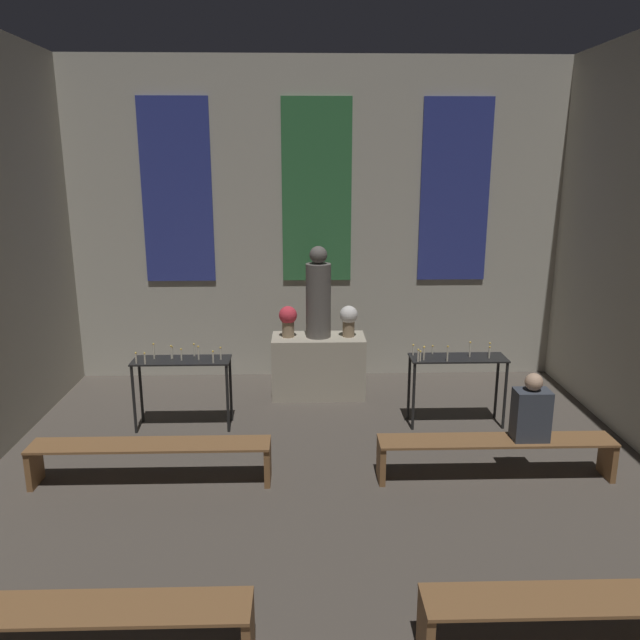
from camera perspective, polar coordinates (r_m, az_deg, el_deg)
The scene contains 12 objects.
wall_back at distance 9.35m, azimuth -0.31°, elevation 9.00°, with size 7.46×0.16×4.68m.
altar at distance 8.82m, azimuth -0.15°, elevation -4.22°, with size 1.29×0.60×0.86m.
statue at distance 8.55m, azimuth -0.15°, elevation 2.21°, with size 0.34×0.34×1.27m.
flower_vase_left at distance 8.62m, azimuth -2.94°, elevation 0.09°, with size 0.25×0.25×0.44m.
flower_vase_right at distance 8.64m, azimuth 2.64°, elevation 0.13°, with size 0.25×0.25×0.44m.
candle_rack_left at distance 7.86m, azimuth -12.51°, elevation -4.52°, with size 1.19×0.40×1.09m.
candle_rack_right at distance 7.95m, azimuth 12.40°, elevation -4.30°, with size 1.19×0.40×1.08m.
pew_second_left at distance 4.80m, azimuth -22.38°, elevation -24.13°, with size 2.45×0.36×0.44m.
pew_second_right at distance 4.96m, azimuth 24.59°, elevation -23.01°, with size 2.45×0.36×0.44m.
pew_back_left at distance 6.76m, azimuth -15.22°, elevation -11.66°, with size 2.45×0.36×0.44m.
pew_back_right at distance 6.87m, azimuth 15.77°, elevation -11.25°, with size 2.45×0.36×0.44m.
person_seated at distance 6.81m, azimuth 18.75°, elevation -7.89°, with size 0.36×0.24×0.72m.
Camera 1 is at (-0.21, 0.90, 3.24)m, focal length 35.00 mm.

